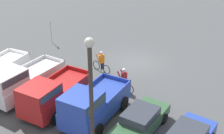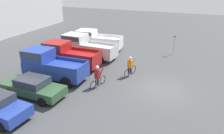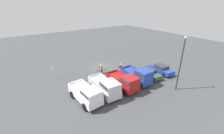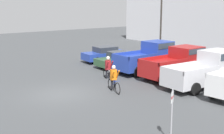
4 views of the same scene
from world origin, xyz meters
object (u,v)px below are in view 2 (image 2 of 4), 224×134
at_px(cyclist_1, 98,76).
at_px(pickup_truck_1, 67,54).
at_px(pickup_truck_0, 50,64).
at_px(sedan_1, 33,87).
at_px(pickup_truck_2, 85,46).
at_px(pickup_truck_3, 96,40).
at_px(fire_lane_sign, 174,42).
at_px(cyclist_0, 130,66).

bearing_deg(cyclist_1, pickup_truck_1, 58.24).
height_order(pickup_truck_0, pickup_truck_1, pickup_truck_0).
xyz_separation_m(sedan_1, pickup_truck_1, (5.59, 0.80, 0.47)).
distance_m(pickup_truck_2, pickup_truck_3, 2.74).
bearing_deg(pickup_truck_0, fire_lane_sign, -39.72).
height_order(pickup_truck_2, pickup_truck_3, pickup_truck_2).
height_order(pickup_truck_3, cyclist_1, pickup_truck_3).
relative_size(pickup_truck_2, fire_lane_sign, 2.52).
distance_m(sedan_1, pickup_truck_1, 5.67).
bearing_deg(cyclist_0, pickup_truck_2, 64.78).
bearing_deg(cyclist_1, pickup_truck_3, 26.82).
relative_size(pickup_truck_0, pickup_truck_3, 0.96).
xyz_separation_m(cyclist_1, fire_lane_sign, (9.98, -4.27, 0.47)).
distance_m(pickup_truck_2, cyclist_0, 6.32).
distance_m(pickup_truck_3, cyclist_1, 9.24).
bearing_deg(pickup_truck_2, fire_lane_sign, -61.79).
bearing_deg(pickup_truck_0, cyclist_0, -62.94).
bearing_deg(cyclist_1, cyclist_0, -30.20).
relative_size(sedan_1, fire_lane_sign, 2.06).
bearing_deg(pickup_truck_1, fire_lane_sign, -49.63).
relative_size(pickup_truck_0, pickup_truck_2, 0.90).
bearing_deg(cyclist_0, pickup_truck_0, 117.06).
xyz_separation_m(pickup_truck_1, pickup_truck_2, (2.83, -0.25, 0.03)).
distance_m(cyclist_1, fire_lane_sign, 10.86).
bearing_deg(pickup_truck_1, pickup_truck_0, -176.02).
height_order(pickup_truck_1, pickup_truck_3, pickup_truck_1).
xyz_separation_m(cyclist_0, cyclist_1, (-2.81, 1.64, 0.03)).
height_order(pickup_truck_2, cyclist_0, pickup_truck_2).
xyz_separation_m(pickup_truck_1, fire_lane_sign, (7.30, -8.59, 0.19)).
relative_size(pickup_truck_1, cyclist_1, 2.83).
bearing_deg(pickup_truck_2, sedan_1, -176.29).
relative_size(cyclist_1, fire_lane_sign, 0.81).
xyz_separation_m(pickup_truck_1, cyclist_0, (0.14, -5.96, -0.31)).
height_order(pickup_truck_0, pickup_truck_2, pickup_truck_0).
distance_m(sedan_1, cyclist_1, 4.58).
bearing_deg(fire_lane_sign, sedan_1, 148.86).
bearing_deg(cyclist_1, sedan_1, 129.67).
relative_size(cyclist_0, fire_lane_sign, 0.82).
distance_m(pickup_truck_0, pickup_truck_1, 2.81).
height_order(cyclist_0, cyclist_1, cyclist_1).
distance_m(pickup_truck_1, pickup_truck_3, 5.57).
bearing_deg(sedan_1, pickup_truck_2, 3.71).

